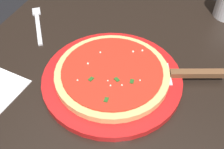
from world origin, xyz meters
TOP-DOWN VIEW (x-y plane):
  - restaurant_table at (0.00, 0.00)m, footprint 0.84×0.73m
  - serving_plate at (-0.04, -0.03)m, footprint 0.33×0.33m
  - pizza at (-0.04, -0.03)m, footprint 0.26×0.26m
  - pizza_server at (0.02, -0.18)m, footprint 0.12×0.22m
  - fork at (0.10, 0.26)m, footprint 0.16×0.12m

SIDE VIEW (x-z plane):
  - restaurant_table at x=0.00m, z-range 0.21..0.95m
  - fork at x=0.10m, z-range 0.74..0.75m
  - serving_plate at x=-0.04m, z-range 0.74..0.76m
  - pizza_server at x=0.02m, z-range 0.76..0.77m
  - pizza at x=-0.04m, z-range 0.76..0.78m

